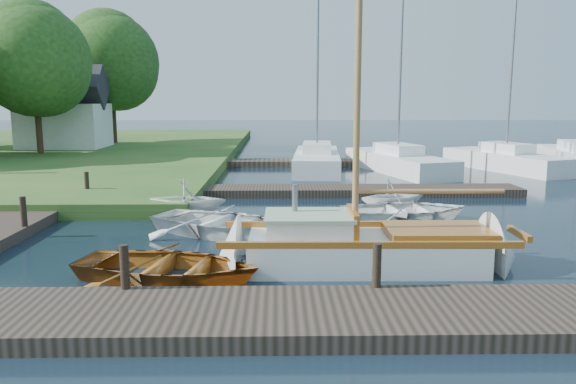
{
  "coord_description": "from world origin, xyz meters",
  "views": [
    {
      "loc": [
        -0.27,
        -14.65,
        3.66
      ],
      "look_at": [
        0.0,
        0.0,
        1.2
      ],
      "focal_mm": 35.0,
      "sensor_mm": 36.0,
      "label": 1
    }
  ],
  "objects_px": {
    "tender_a": "(223,219)",
    "house_c": "(64,115)",
    "tender_c": "(405,207)",
    "marina_boat_1": "(317,159)",
    "dinghy": "(168,261)",
    "tree_3": "(34,59)",
    "tender_d": "(393,194)",
    "sailboat": "(371,251)",
    "marina_boat_2": "(398,160)",
    "tree_7": "(111,61)",
    "tender_b": "(188,196)",
    "mooring_post_5": "(87,183)",
    "mooring_post_1": "(125,267)",
    "mooring_post_2": "(377,265)",
    "marina_boat_4": "(506,159)",
    "mooring_post_4": "(23,211)"
  },
  "relations": [
    {
      "from": "tender_a",
      "to": "house_c",
      "type": "bearing_deg",
      "value": 55.88
    },
    {
      "from": "tender_c",
      "to": "marina_boat_1",
      "type": "xyz_separation_m",
      "value": [
        -1.8,
        12.26,
        0.16
      ]
    },
    {
      "from": "house_c",
      "to": "tender_c",
      "type": "bearing_deg",
      "value": -48.9
    },
    {
      "from": "dinghy",
      "to": "tree_3",
      "type": "height_order",
      "value": "tree_3"
    },
    {
      "from": "tender_d",
      "to": "sailboat",
      "type": "bearing_deg",
      "value": 150.37
    },
    {
      "from": "tender_a",
      "to": "marina_boat_1",
      "type": "height_order",
      "value": "marina_boat_1"
    },
    {
      "from": "marina_boat_2",
      "to": "tree_7",
      "type": "bearing_deg",
      "value": 38.41
    },
    {
      "from": "tender_b",
      "to": "house_c",
      "type": "bearing_deg",
      "value": 34.98
    },
    {
      "from": "dinghy",
      "to": "tender_b",
      "type": "relative_size",
      "value": 1.57
    },
    {
      "from": "tender_a",
      "to": "house_c",
      "type": "distance_m",
      "value": 25.08
    },
    {
      "from": "mooring_post_5",
      "to": "tree_3",
      "type": "xyz_separation_m",
      "value": [
        -7.0,
        13.05,
        5.11
      ]
    },
    {
      "from": "tender_c",
      "to": "marina_boat_2",
      "type": "xyz_separation_m",
      "value": [
        2.2,
        11.4,
        0.18
      ]
    },
    {
      "from": "marina_boat_2",
      "to": "tender_b",
      "type": "bearing_deg",
      "value": 124.31
    },
    {
      "from": "mooring_post_1",
      "to": "sailboat",
      "type": "relative_size",
      "value": 0.08
    },
    {
      "from": "mooring_post_1",
      "to": "tender_d",
      "type": "xyz_separation_m",
      "value": [
        6.49,
        8.39,
        -0.13
      ]
    },
    {
      "from": "mooring_post_2",
      "to": "marina_boat_4",
      "type": "distance_m",
      "value": 21.24
    },
    {
      "from": "dinghy",
      "to": "tender_d",
      "type": "bearing_deg",
      "value": -28.36
    },
    {
      "from": "tender_b",
      "to": "tender_c",
      "type": "relative_size",
      "value": 0.62
    },
    {
      "from": "mooring_post_5",
      "to": "mooring_post_2",
      "type": "bearing_deg",
      "value": -49.64
    },
    {
      "from": "mooring_post_4",
      "to": "tender_a",
      "type": "bearing_deg",
      "value": 2.32
    },
    {
      "from": "mooring_post_2",
      "to": "tree_3",
      "type": "xyz_separation_m",
      "value": [
        -15.5,
        23.05,
        5.11
      ]
    },
    {
      "from": "dinghy",
      "to": "marina_boat_2",
      "type": "xyz_separation_m",
      "value": [
        8.27,
        16.91,
        0.19
      ]
    },
    {
      "from": "tree_7",
      "to": "sailboat",
      "type": "bearing_deg",
      "value": -64.5
    },
    {
      "from": "mooring_post_1",
      "to": "house_c",
      "type": "height_order",
      "value": "house_c"
    },
    {
      "from": "mooring_post_5",
      "to": "tree_7",
      "type": "xyz_separation_m",
      "value": [
        -5.0,
        21.05,
        5.5
      ]
    },
    {
      "from": "tender_c",
      "to": "marina_boat_4",
      "type": "relative_size",
      "value": 0.37
    },
    {
      "from": "mooring_post_1",
      "to": "tree_7",
      "type": "height_order",
      "value": "tree_7"
    },
    {
      "from": "mooring_post_1",
      "to": "sailboat",
      "type": "xyz_separation_m",
      "value": [
        4.77,
        2.2,
        -0.36
      ]
    },
    {
      "from": "sailboat",
      "to": "dinghy",
      "type": "distance_m",
      "value": 4.36
    },
    {
      "from": "tender_b",
      "to": "tender_d",
      "type": "distance_m",
      "value": 6.63
    },
    {
      "from": "mooring_post_4",
      "to": "marina_boat_2",
      "type": "relative_size",
      "value": 0.06
    },
    {
      "from": "sailboat",
      "to": "marina_boat_4",
      "type": "distance_m",
      "value": 19.19
    },
    {
      "from": "mooring_post_2",
      "to": "tender_b",
      "type": "height_order",
      "value": "tender_b"
    },
    {
      "from": "mooring_post_1",
      "to": "marina_boat_4",
      "type": "xyz_separation_m",
      "value": [
        14.44,
        18.77,
        -0.13
      ]
    },
    {
      "from": "mooring_post_5",
      "to": "tender_d",
      "type": "distance_m",
      "value": 10.62
    },
    {
      "from": "tender_b",
      "to": "marina_boat_4",
      "type": "bearing_deg",
      "value": -47.07
    },
    {
      "from": "tender_b",
      "to": "house_c",
      "type": "relative_size",
      "value": 0.46
    },
    {
      "from": "dinghy",
      "to": "marina_boat_2",
      "type": "height_order",
      "value": "marina_boat_2"
    },
    {
      "from": "mooring_post_1",
      "to": "tender_d",
      "type": "bearing_deg",
      "value": 52.25
    },
    {
      "from": "mooring_post_5",
      "to": "tender_c",
      "type": "relative_size",
      "value": 0.21
    },
    {
      "from": "tender_d",
      "to": "tree_7",
      "type": "relative_size",
      "value": 0.23
    },
    {
      "from": "mooring_post_1",
      "to": "tree_3",
      "type": "distance_m",
      "value": 26.05
    },
    {
      "from": "sailboat",
      "to": "marina_boat_4",
      "type": "xyz_separation_m",
      "value": [
        9.68,
        16.57,
        0.23
      ]
    },
    {
      "from": "mooring_post_4",
      "to": "tree_7",
      "type": "bearing_deg",
      "value": 100.86
    },
    {
      "from": "mooring_post_2",
      "to": "mooring_post_5",
      "type": "height_order",
      "value": "same"
    },
    {
      "from": "mooring_post_5",
      "to": "tender_b",
      "type": "xyz_separation_m",
      "value": [
        3.91,
        -2.34,
        -0.06
      ]
    },
    {
      "from": "mooring_post_2",
      "to": "tender_d",
      "type": "bearing_deg",
      "value": 76.63
    },
    {
      "from": "tree_7",
      "to": "marina_boat_4",
      "type": "bearing_deg",
      "value": -27.65
    },
    {
      "from": "tender_b",
      "to": "tree_3",
      "type": "bearing_deg",
      "value": 40.88
    },
    {
      "from": "tender_d",
      "to": "marina_boat_1",
      "type": "bearing_deg",
      "value": -4.85
    }
  ]
}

